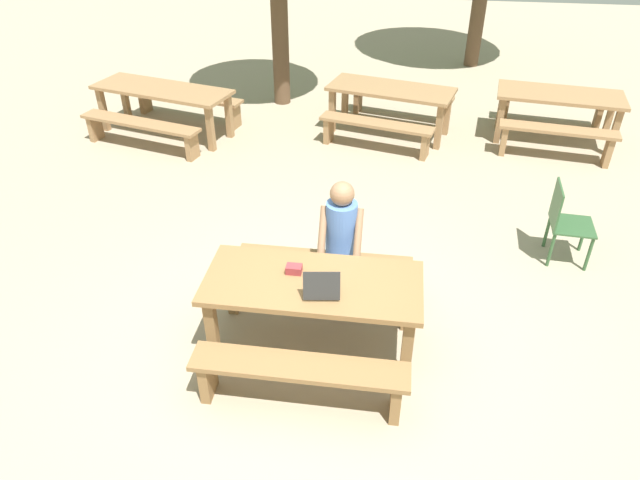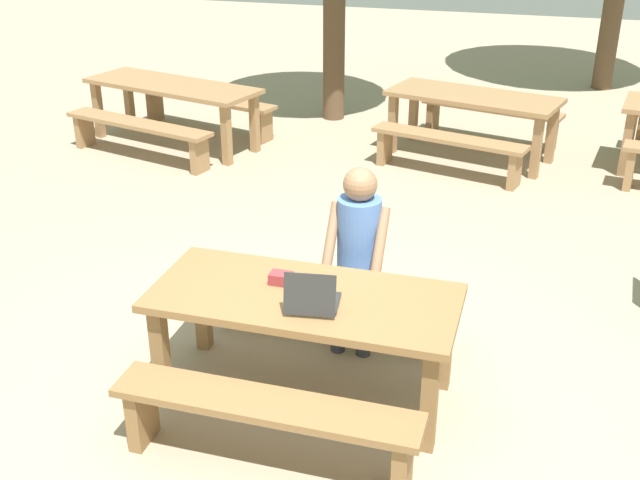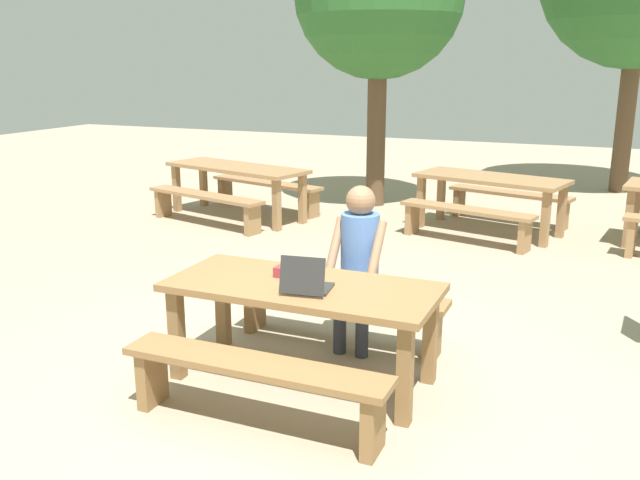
{
  "view_description": "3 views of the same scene",
  "coord_description": "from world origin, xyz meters",
  "px_view_note": "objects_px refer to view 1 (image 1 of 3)",
  "views": [
    {
      "loc": [
        0.6,
        -3.81,
        3.73
      ],
      "look_at": [
        0.03,
        0.25,
        0.96
      ],
      "focal_mm": 32.47,
      "sensor_mm": 36.0,
      "label": 1
    },
    {
      "loc": [
        1.25,
        -3.92,
        3.02
      ],
      "look_at": [
        0.03,
        0.25,
        0.96
      ],
      "focal_mm": 44.17,
      "sensor_mm": 36.0,
      "label": 2
    },
    {
      "loc": [
        1.84,
        -4.03,
        2.19
      ],
      "look_at": [
        0.03,
        0.25,
        0.96
      ],
      "focal_mm": 38.43,
      "sensor_mm": 36.0,
      "label": 3
    }
  ],
  "objects_px": {
    "laptop": "(322,287)",
    "picnic_table_rear": "(162,95)",
    "picnic_table_mid": "(391,95)",
    "plastic_chair": "(565,221)",
    "picnic_table_distant": "(559,101)",
    "person_seated": "(341,235)",
    "picnic_table_front": "(313,290)",
    "small_pouch": "(294,269)"
  },
  "relations": [
    {
      "from": "laptop",
      "to": "picnic_table_rear",
      "type": "relative_size",
      "value": 0.15
    },
    {
      "from": "picnic_table_mid",
      "to": "picnic_table_rear",
      "type": "xyz_separation_m",
      "value": [
        -3.45,
        -0.51,
        0.01
      ]
    },
    {
      "from": "plastic_chair",
      "to": "picnic_table_distant",
      "type": "relative_size",
      "value": 0.46
    },
    {
      "from": "plastic_chair",
      "to": "picnic_table_distant",
      "type": "bearing_deg",
      "value": -5.09
    },
    {
      "from": "person_seated",
      "to": "picnic_table_rear",
      "type": "distance_m",
      "value": 4.82
    },
    {
      "from": "laptop",
      "to": "picnic_table_mid",
      "type": "height_order",
      "value": "laptop"
    },
    {
      "from": "picnic_table_front",
      "to": "small_pouch",
      "type": "distance_m",
      "value": 0.24
    },
    {
      "from": "laptop",
      "to": "picnic_table_rear",
      "type": "height_order",
      "value": "laptop"
    },
    {
      "from": "picnic_table_mid",
      "to": "picnic_table_rear",
      "type": "relative_size",
      "value": 0.89
    },
    {
      "from": "laptop",
      "to": "picnic_table_rear",
      "type": "xyz_separation_m",
      "value": [
        -3.08,
        4.47,
        -0.14
      ]
    },
    {
      "from": "laptop",
      "to": "small_pouch",
      "type": "xyz_separation_m",
      "value": [
        -0.27,
        0.24,
        -0.03
      ]
    },
    {
      "from": "picnic_table_front",
      "to": "plastic_chair",
      "type": "height_order",
      "value": "plastic_chair"
    },
    {
      "from": "laptop",
      "to": "small_pouch",
      "type": "height_order",
      "value": "laptop"
    },
    {
      "from": "laptop",
      "to": "person_seated",
      "type": "distance_m",
      "value": 0.82
    },
    {
      "from": "laptop",
      "to": "picnic_table_mid",
      "type": "relative_size",
      "value": 0.17
    },
    {
      "from": "small_pouch",
      "to": "plastic_chair",
      "type": "height_order",
      "value": "plastic_chair"
    },
    {
      "from": "laptop",
      "to": "picnic_table_distant",
      "type": "bearing_deg",
      "value": -127.61
    },
    {
      "from": "picnic_table_front",
      "to": "person_seated",
      "type": "relative_size",
      "value": 1.44
    },
    {
      "from": "person_seated",
      "to": "picnic_table_distant",
      "type": "height_order",
      "value": "person_seated"
    },
    {
      "from": "picnic_table_front",
      "to": "plastic_chair",
      "type": "distance_m",
      "value": 2.98
    },
    {
      "from": "picnic_table_rear",
      "to": "small_pouch",
      "type": "bearing_deg",
      "value": -41.75
    },
    {
      "from": "small_pouch",
      "to": "picnic_table_mid",
      "type": "height_order",
      "value": "small_pouch"
    },
    {
      "from": "person_seated",
      "to": "picnic_table_distant",
      "type": "relative_size",
      "value": 0.68
    },
    {
      "from": "person_seated",
      "to": "plastic_chair",
      "type": "xyz_separation_m",
      "value": [
        2.29,
        1.03,
        -0.29
      ]
    },
    {
      "from": "person_seated",
      "to": "plastic_chair",
      "type": "relative_size",
      "value": 1.48
    },
    {
      "from": "picnic_table_mid",
      "to": "picnic_table_distant",
      "type": "xyz_separation_m",
      "value": [
        2.5,
        0.05,
        0.01
      ]
    },
    {
      "from": "small_pouch",
      "to": "picnic_table_distant",
      "type": "distance_m",
      "value": 5.74
    },
    {
      "from": "picnic_table_front",
      "to": "laptop",
      "type": "distance_m",
      "value": 0.24
    },
    {
      "from": "picnic_table_rear",
      "to": "person_seated",
      "type": "bearing_deg",
      "value": -34.55
    },
    {
      "from": "picnic_table_mid",
      "to": "small_pouch",
      "type": "bearing_deg",
      "value": -83.4
    },
    {
      "from": "plastic_chair",
      "to": "picnic_table_rear",
      "type": "relative_size",
      "value": 0.38
    },
    {
      "from": "person_seated",
      "to": "plastic_chair",
      "type": "bearing_deg",
      "value": 24.15
    },
    {
      "from": "picnic_table_mid",
      "to": "picnic_table_distant",
      "type": "height_order",
      "value": "picnic_table_distant"
    },
    {
      "from": "person_seated",
      "to": "picnic_table_distant",
      "type": "bearing_deg",
      "value": 56.37
    },
    {
      "from": "person_seated",
      "to": "plastic_chair",
      "type": "distance_m",
      "value": 2.52
    },
    {
      "from": "person_seated",
      "to": "laptop",
      "type": "bearing_deg",
      "value": -94.73
    },
    {
      "from": "laptop",
      "to": "plastic_chair",
      "type": "xyz_separation_m",
      "value": [
        2.35,
        1.84,
        -0.31
      ]
    },
    {
      "from": "picnic_table_rear",
      "to": "picnic_table_mid",
      "type": "bearing_deg",
      "value": 23.16
    },
    {
      "from": "small_pouch",
      "to": "picnic_table_rear",
      "type": "height_order",
      "value": "small_pouch"
    },
    {
      "from": "picnic_table_front",
      "to": "picnic_table_mid",
      "type": "xyz_separation_m",
      "value": [
        0.47,
        4.84,
        0.02
      ]
    },
    {
      "from": "plastic_chair",
      "to": "picnic_table_distant",
      "type": "distance_m",
      "value": 3.24
    },
    {
      "from": "picnic_table_rear",
      "to": "picnic_table_front",
      "type": "bearing_deg",
      "value": -40.69
    }
  ]
}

